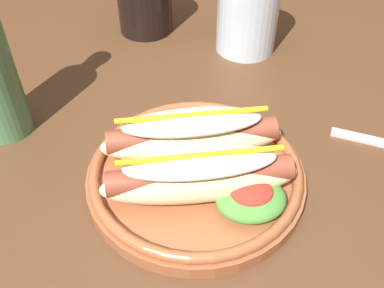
# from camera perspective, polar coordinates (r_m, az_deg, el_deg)

# --- Properties ---
(dining_table) EXTENTS (1.50, 0.82, 0.74)m
(dining_table) POSITION_cam_1_polar(r_m,az_deg,el_deg) (0.62, -1.58, -4.56)
(dining_table) COLOR #51331E
(dining_table) RESTS_ON ground_plane
(hot_dog_plate) EXTENTS (0.24, 0.24, 0.08)m
(hot_dog_plate) POSITION_cam_1_polar(r_m,az_deg,el_deg) (0.47, 0.78, -2.93)
(hot_dog_plate) COLOR #9E5633
(hot_dog_plate) RESTS_ON dining_table
(water_cup) EXTENTS (0.09, 0.09, 0.13)m
(water_cup) POSITION_cam_1_polar(r_m,az_deg,el_deg) (0.68, 7.22, 16.82)
(water_cup) COLOR silver
(water_cup) RESTS_ON dining_table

